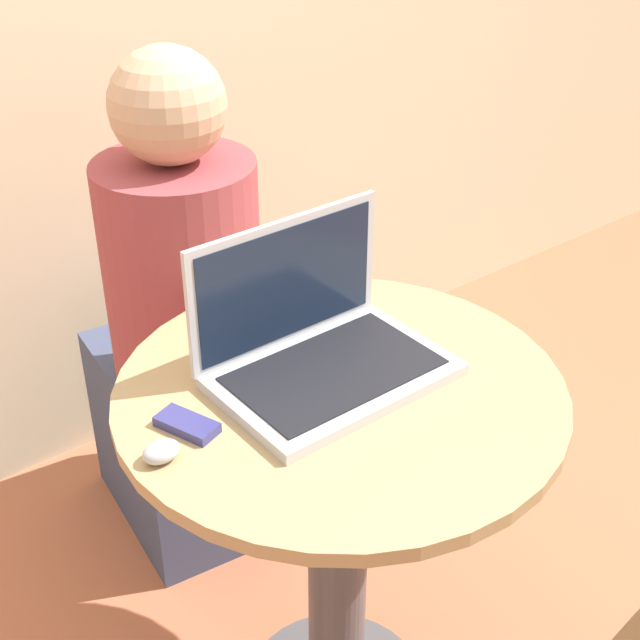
% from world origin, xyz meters
% --- Properties ---
extents(round_table, '(0.73, 0.73, 0.77)m').
position_xyz_m(round_table, '(0.00, 0.00, 0.55)').
color(round_table, '#4C4C51').
rests_on(round_table, ground_plane).
extents(laptop, '(0.37, 0.25, 0.24)m').
position_xyz_m(laptop, '(-0.00, 0.06, 0.82)').
color(laptop, '#B7B7BC').
rests_on(laptop, round_table).
extents(cell_phone, '(0.08, 0.11, 0.02)m').
position_xyz_m(cell_phone, '(-0.25, 0.05, 0.78)').
color(cell_phone, navy).
rests_on(cell_phone, round_table).
extents(computer_mouse, '(0.06, 0.04, 0.03)m').
position_xyz_m(computer_mouse, '(-0.32, 0.01, 0.79)').
color(computer_mouse, '#B2B2B7').
rests_on(computer_mouse, round_table).
extents(person_seated, '(0.36, 0.52, 1.20)m').
position_xyz_m(person_seated, '(0.03, 0.61, 0.51)').
color(person_seated, '#3D4766').
rests_on(person_seated, ground_plane).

